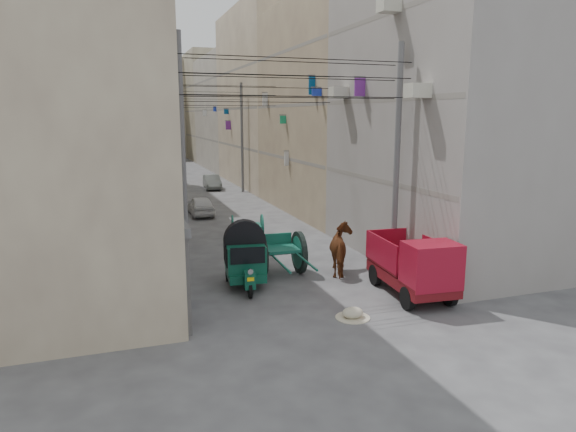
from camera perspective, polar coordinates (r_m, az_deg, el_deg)
name	(u,v)px	position (r m, az deg, el deg)	size (l,w,h in m)	color
ground	(387,371)	(12.22, 10.98, -16.54)	(140.00, 140.00, 0.00)	#434345
building_row_left	(76,105)	(43.53, -22.53, 11.34)	(8.00, 62.00, 14.00)	#C0B091
building_row_right	(274,106)	(45.52, -1.57, 12.11)	(8.00, 62.00, 14.00)	gray
end_cap_building	(152,110)	(75.54, -14.93, 11.36)	(22.00, 10.00, 13.00)	#B3AA8D
shutters_left	(162,226)	(20.20, -13.83, -1.06)	(0.18, 14.40, 2.88)	#4B4A4F
signboards	(209,153)	(31.55, -8.76, 6.95)	(8.22, 40.52, 5.67)	#0B4B82
ac_units	(378,64)	(19.41, 9.92, 16.26)	(0.70, 6.55, 3.35)	beige
utility_poles	(225,148)	(26.95, -7.00, 7.53)	(7.40, 22.20, 8.00)	#5D5D5F
overhead_cables	(235,91)	(24.39, -5.86, 13.69)	(7.40, 22.52, 1.12)	black
auto_rickshaw	(245,257)	(17.22, -4.81, -4.51)	(1.60, 2.50, 1.72)	black
tonga_cart	(280,253)	(18.41, -0.85, -4.13)	(1.67, 3.43, 1.53)	black
mini_truck	(417,270)	(16.43, 14.18, -5.79)	(1.86, 3.66, 1.99)	black
second_cart	(247,227)	(23.31, -4.53, -1.26)	(1.60, 1.47, 1.24)	#135544
feed_sack	(353,313)	(14.87, 7.21, -10.61)	(0.61, 0.49, 0.31)	beige
horse	(343,250)	(18.65, 6.11, -3.73)	(0.95, 2.09, 1.76)	maroon
distant_car_white	(201,206)	(29.90, -9.67, 1.15)	(1.32, 3.27, 1.11)	silver
distant_car_grey	(212,182)	(40.67, -8.44, 3.77)	(1.16, 3.32, 1.09)	#565B58
distant_car_green	(166,168)	(51.59, -13.36, 5.22)	(1.80, 4.44, 1.29)	#1D5447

